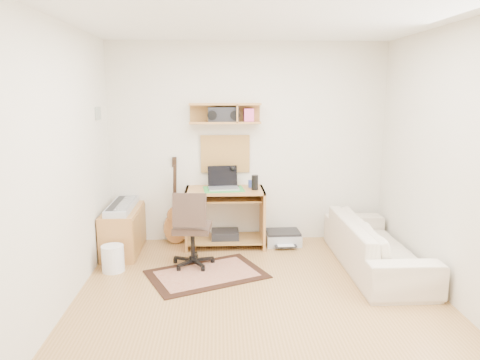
{
  "coord_description": "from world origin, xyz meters",
  "views": [
    {
      "loc": [
        -0.39,
        -3.92,
        1.98
      ],
      "look_at": [
        -0.15,
        1.05,
        1.0
      ],
      "focal_mm": 34.01,
      "sensor_mm": 36.0,
      "label": 1
    }
  ],
  "objects_px": {
    "cabinet": "(123,231)",
    "sofa": "(377,237)",
    "desk": "(225,218)",
    "task_chair": "(192,228)",
    "printer": "(283,238)"
  },
  "relations": [
    {
      "from": "cabinet",
      "to": "sofa",
      "type": "height_order",
      "value": "sofa"
    },
    {
      "from": "desk",
      "to": "sofa",
      "type": "height_order",
      "value": "desk"
    },
    {
      "from": "task_chair",
      "to": "printer",
      "type": "xyz_separation_m",
      "value": [
        1.14,
        0.7,
        -0.37
      ]
    },
    {
      "from": "task_chair",
      "to": "printer",
      "type": "relative_size",
      "value": 2.02
    },
    {
      "from": "desk",
      "to": "printer",
      "type": "relative_size",
      "value": 2.23
    },
    {
      "from": "desk",
      "to": "task_chair",
      "type": "relative_size",
      "value": 1.11
    },
    {
      "from": "cabinet",
      "to": "printer",
      "type": "distance_m",
      "value": 2.04
    },
    {
      "from": "task_chair",
      "to": "cabinet",
      "type": "xyz_separation_m",
      "value": [
        -0.89,
        0.51,
        -0.18
      ]
    },
    {
      "from": "cabinet",
      "to": "sofa",
      "type": "bearing_deg",
      "value": -12.65
    },
    {
      "from": "cabinet",
      "to": "desk",
      "type": "bearing_deg",
      "value": 7.85
    },
    {
      "from": "desk",
      "to": "printer",
      "type": "distance_m",
      "value": 0.81
    },
    {
      "from": "cabinet",
      "to": "printer",
      "type": "relative_size",
      "value": 2.01
    },
    {
      "from": "printer",
      "to": "sofa",
      "type": "height_order",
      "value": "sofa"
    },
    {
      "from": "desk",
      "to": "sofa",
      "type": "distance_m",
      "value": 1.89
    },
    {
      "from": "cabinet",
      "to": "sofa",
      "type": "xyz_separation_m",
      "value": [
        2.96,
        -0.66,
        0.09
      ]
    }
  ]
}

